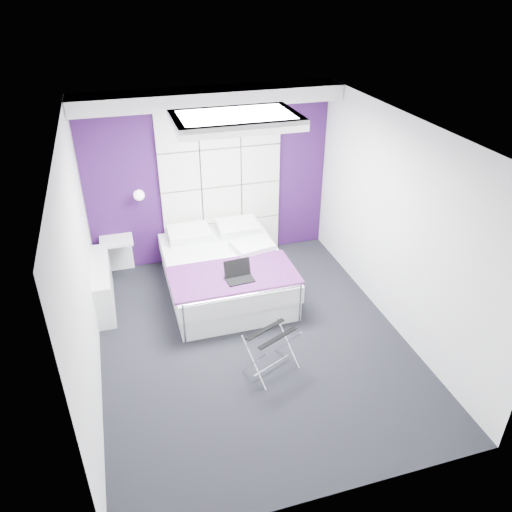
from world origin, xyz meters
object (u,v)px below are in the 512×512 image
at_px(radiator, 103,285).
at_px(luggage_rack, 271,352).
at_px(nightstand, 116,240).
at_px(wall_lamp, 139,194).
at_px(bed, 225,272).
at_px(laptop, 239,274).

height_order(radiator, luggage_rack, radiator).
bearing_deg(luggage_rack, nightstand, 95.36).
bearing_deg(radiator, nightstand, 71.38).
bearing_deg(wall_lamp, nightstand, -174.25).
relative_size(wall_lamp, bed, 0.08).
xyz_separation_m(radiator, luggage_rack, (1.75, -1.87, -0.04)).
xyz_separation_m(luggage_rack, laptop, (-0.07, 1.13, 0.35)).
relative_size(nightstand, laptop, 1.35).
bearing_deg(bed, nightstand, 148.08).
xyz_separation_m(wall_lamp, laptop, (1.04, -1.50, -0.61)).
bearing_deg(nightstand, laptop, -45.52).
height_order(wall_lamp, luggage_rack, wall_lamp).
relative_size(luggage_rack, laptop, 1.56).
bearing_deg(luggage_rack, radiator, 108.27).
bearing_deg(bed, laptop, -85.61).
relative_size(bed, laptop, 5.76).
height_order(radiator, laptop, laptop).
height_order(wall_lamp, radiator, wall_lamp).
height_order(luggage_rack, laptop, laptop).
distance_m(radiator, laptop, 1.86).
bearing_deg(bed, radiator, 174.93).
xyz_separation_m(radiator, nightstand, (0.24, 0.72, 0.26)).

